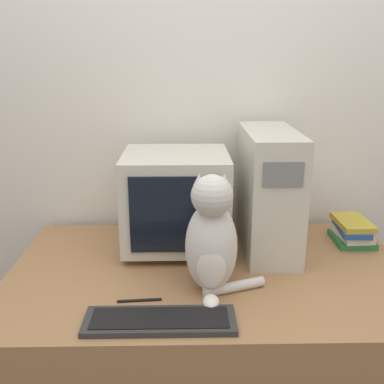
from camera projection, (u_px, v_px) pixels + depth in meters
name	position (u px, v px, depth m)	size (l,w,h in m)	color
wall_back	(204.00, 115.00, 1.99)	(7.00, 0.05, 2.50)	silver
desk	(209.00, 355.00, 1.76)	(1.47, 0.90, 0.75)	#9E7047
crt_monitor	(176.00, 200.00, 1.78)	(0.41, 0.39, 0.39)	beige
computer_tower	(268.00, 191.00, 1.77)	(0.20, 0.48, 0.48)	beige
keyboard	(160.00, 321.00, 1.32)	(0.45, 0.14, 0.02)	#2D2D2D
cat	(212.00, 241.00, 1.45)	(0.28, 0.27, 0.41)	silver
book_stack	(352.00, 231.00, 1.87)	(0.15, 0.22, 0.10)	#28703D
pen	(140.00, 300.00, 1.43)	(0.14, 0.02, 0.01)	black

